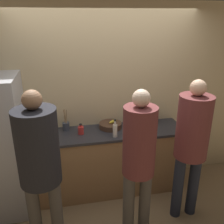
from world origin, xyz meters
name	(u,v)px	position (x,y,z in m)	size (l,w,h in m)	color
ground_plane	(114,202)	(0.00, 0.00, 0.00)	(14.00, 14.00, 0.00)	#8C704C
wall_back	(105,99)	(0.00, 0.61, 1.30)	(5.20, 0.06, 2.60)	#D6BC8C
counter	(109,160)	(0.00, 0.33, 0.47)	(2.08, 0.59, 0.94)	#9E754C
person_left	(39,159)	(-0.85, -0.52, 1.12)	(0.41, 0.41, 1.81)	#4C4742
person_center	(139,156)	(0.14, -0.55, 1.05)	(0.34, 0.34, 1.77)	#4C4742
person_right	(192,139)	(0.84, -0.37, 1.09)	(0.38, 0.38, 1.78)	#232838
fruit_bowl	(110,125)	(0.04, 0.42, 0.98)	(0.31, 0.31, 0.11)	#4C3323
utensil_crock	(66,126)	(-0.57, 0.48, 1.01)	(0.09, 0.09, 0.30)	#3D424C
bottle_red	(81,130)	(-0.38, 0.31, 1.00)	(0.08, 0.08, 0.15)	red
bottle_clear	(115,130)	(0.04, 0.14, 1.03)	(0.06, 0.06, 0.24)	silver
cup_white	(47,131)	(-0.82, 0.40, 0.98)	(0.07, 0.07, 0.08)	white
potted_plant	(150,113)	(0.64, 0.50, 1.08)	(0.17, 0.17, 0.26)	beige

